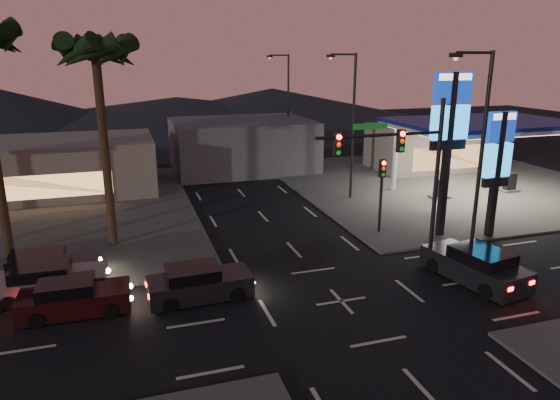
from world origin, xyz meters
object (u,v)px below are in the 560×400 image
object	(u,v)px
gas_station	(483,126)
suv_station	(476,266)
car_lane_a_front	(198,283)
pylon_sign_short	(498,156)
pylon_sign_tall	(450,123)
car_lane_b_front	(49,281)
car_lane_a_mid	(74,298)
traffic_signal_mast	(404,163)
car_lane_b_mid	(44,270)

from	to	relation	value
gas_station	suv_station	distance (m)	15.94
car_lane_a_front	suv_station	distance (m)	12.27
gas_station	pylon_sign_short	bearing A→B (deg)	-123.69
gas_station	pylon_sign_tall	world-z (taller)	pylon_sign_tall
car_lane_b_front	pylon_sign_short	bearing A→B (deg)	1.08
pylon_sign_short	car_lane_b_front	distance (m)	22.88
car_lane_a_mid	car_lane_b_front	bearing A→B (deg)	121.84
car_lane_a_mid	suv_station	xyz separation A→B (m)	(16.95, -2.35, 0.10)
pylon_sign_tall	car_lane_a_mid	distance (m)	20.04
pylon_sign_tall	car_lane_a_front	xyz separation A→B (m)	(-14.07, -3.41, -5.73)
car_lane_b_front	traffic_signal_mast	bearing A→B (deg)	-7.77
suv_station	traffic_signal_mast	bearing A→B (deg)	143.57
car_lane_b_front	suv_station	size ratio (longest dim) A/B	0.93
gas_station	car_lane_a_front	distance (m)	24.14
pylon_sign_tall	car_lane_a_front	bearing A→B (deg)	-166.37
traffic_signal_mast	car_lane_a_mid	xyz separation A→B (m)	(-14.19, 0.32, -4.58)
car_lane_a_mid	car_lane_a_front	bearing A→B (deg)	-2.56
car_lane_a_mid	suv_station	size ratio (longest dim) A/B	0.85
car_lane_b_mid	suv_station	bearing A→B (deg)	-16.70
pylon_sign_tall	car_lane_a_front	world-z (taller)	pylon_sign_tall
pylon_sign_short	car_lane_b_front	xyz separation A→B (m)	(-22.53, -0.43, -3.96)
car_lane_a_front	car_lane_b_front	world-z (taller)	car_lane_b_front
car_lane_b_mid	gas_station	bearing A→B (deg)	13.18
gas_station	traffic_signal_mast	xyz separation A→B (m)	(-12.24, -10.01, 0.15)
car_lane_b_front	car_lane_b_mid	world-z (taller)	car_lane_b_front
gas_station	car_lane_a_mid	distance (m)	28.50
car_lane_b_front	car_lane_b_mid	bearing A→B (deg)	103.93
pylon_sign_short	car_lane_b_mid	bearing A→B (deg)	177.57
car_lane_a_mid	car_lane_b_mid	size ratio (longest dim) A/B	0.93
traffic_signal_mast	suv_station	xyz separation A→B (m)	(2.76, -2.03, -4.48)
pylon_sign_short	car_lane_b_mid	size ratio (longest dim) A/B	1.51
car_lane_a_front	car_lane_b_mid	xyz separation A→B (m)	(-6.31, 3.38, 0.03)
gas_station	suv_station	xyz separation A→B (m)	(-9.49, -12.05, -4.34)
car_lane_a_mid	car_lane_b_mid	bearing A→B (deg)	114.53
pylon_sign_tall	traffic_signal_mast	distance (m)	6.02
traffic_signal_mast	car_lane_a_front	world-z (taller)	traffic_signal_mast
gas_station	suv_station	size ratio (longest dim) A/B	2.41
pylon_sign_short	car_lane_a_front	distance (m)	17.21
traffic_signal_mast	suv_station	size ratio (longest dim) A/B	1.58
gas_station	pylon_sign_short	xyz separation A→B (m)	(-5.00, -7.50, -0.42)
car_lane_b_front	car_lane_b_mid	xyz separation A→B (m)	(-0.35, 1.40, -0.00)
gas_station	pylon_sign_tall	distance (m)	10.01
car_lane_a_mid	traffic_signal_mast	bearing A→B (deg)	-1.29
gas_station	car_lane_a_mid	xyz separation A→B (m)	(-26.43, -9.69, -4.44)
car_lane_b_mid	pylon_sign_tall	bearing A→B (deg)	0.08
car_lane_a_mid	car_lane_b_front	world-z (taller)	car_lane_b_front
gas_station	traffic_signal_mast	bearing A→B (deg)	-140.72
gas_station	suv_station	bearing A→B (deg)	-128.22
traffic_signal_mast	car_lane_a_mid	world-z (taller)	traffic_signal_mast
pylon_sign_tall	suv_station	size ratio (longest dim) A/B	1.78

